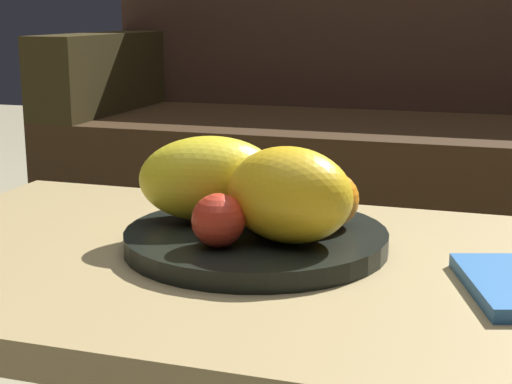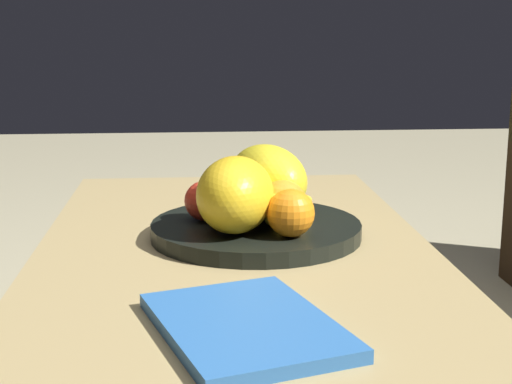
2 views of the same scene
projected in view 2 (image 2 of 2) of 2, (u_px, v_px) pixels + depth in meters
The scene contains 9 objects.
coffee_table at pixel (235, 270), 1.21m from camera, with size 1.09×0.61×0.38m.
fruit_bowl at pixel (256, 230), 1.24m from camera, with size 0.34×0.34×0.03m, color black.
melon_large_front at pixel (235, 195), 1.17m from camera, with size 0.16×0.12×0.12m, color yellow.
melon_smaller_beside at pixel (268, 178), 1.30m from camera, with size 0.19×0.11×0.11m, color yellow.
orange_front at pixel (291, 213), 1.15m from camera, with size 0.07×0.07×0.07m, color orange.
orange_left at pixel (283, 202), 1.22m from camera, with size 0.07×0.07×0.07m, color orange.
apple_front at pixel (204, 201), 1.24m from camera, with size 0.06×0.06×0.06m, color red.
banana_bunch at pixel (280, 203), 1.25m from camera, with size 0.16×0.13×0.06m.
magazine at pixel (246, 326), 0.86m from camera, with size 0.25×0.18×0.02m, color #2E67AD.
Camera 2 is at (1.15, -0.06, 0.72)m, focal length 53.90 mm.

